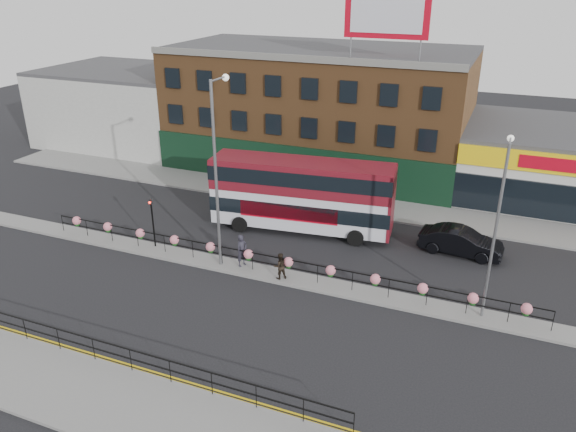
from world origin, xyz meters
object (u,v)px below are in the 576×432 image
at_px(car, 461,242).
at_px(lamp_column_east, 498,217).
at_px(lamp_column_west, 218,159).
at_px(pedestrian_a, 242,250).
at_px(double_decker_bus, 302,189).
at_px(pedestrian_b, 280,266).

relative_size(car, lamp_column_east, 0.57).
bearing_deg(car, lamp_column_west, 121.87).
distance_m(pedestrian_a, lamp_column_east, 14.23).
height_order(pedestrian_a, lamp_column_west, lamp_column_west).
distance_m(pedestrian_a, lamp_column_west, 5.59).
xyz_separation_m(double_decker_bus, pedestrian_a, (-1.38, -6.22, -1.85)).
xyz_separation_m(pedestrian_b, lamp_column_east, (10.90, 0.65, 4.57)).
height_order(car, lamp_column_west, lamp_column_west).
bearing_deg(double_decker_bus, lamp_column_east, -26.67).
bearing_deg(double_decker_bus, pedestrian_a, -102.49).
height_order(double_decker_bus, pedestrian_a, double_decker_bus).
relative_size(double_decker_bus, lamp_column_east, 1.36).
bearing_deg(lamp_column_west, double_decker_bus, 67.11).
xyz_separation_m(pedestrian_a, lamp_column_west, (-1.27, -0.06, 5.45)).
height_order(car, lamp_column_east, lamp_column_east).
bearing_deg(car, lamp_column_east, -159.88).
bearing_deg(pedestrian_b, double_decker_bus, -118.94).
relative_size(lamp_column_west, lamp_column_east, 1.20).
xyz_separation_m(double_decker_bus, pedestrian_b, (1.26, -6.76, -2.06)).
height_order(lamp_column_west, lamp_column_east, lamp_column_west).
distance_m(car, pedestrian_a, 13.46).
bearing_deg(lamp_column_east, pedestrian_b, -176.56).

